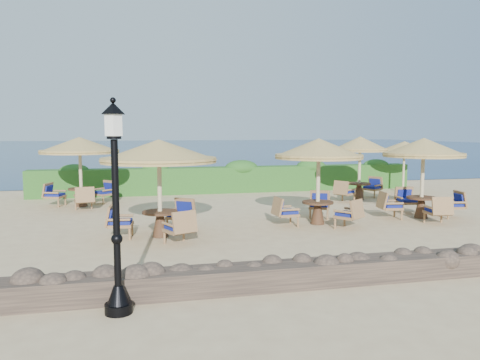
{
  "coord_description": "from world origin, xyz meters",
  "views": [
    {
      "loc": [
        -4.54,
        -14.21,
        2.88
      ],
      "look_at": [
        -1.15,
        0.41,
        1.3
      ],
      "focal_mm": 35.0,
      "sensor_mm": 36.0,
      "label": 1
    }
  ],
  "objects_px": {
    "cafe_set_1": "(318,163)",
    "extra_parasol": "(405,146)",
    "cafe_set_0": "(159,164)",
    "cafe_set_2": "(423,165)",
    "lamp_post": "(116,217)",
    "cafe_set_3": "(80,156)",
    "cafe_set_4": "(360,155)"
  },
  "relations": [
    {
      "from": "cafe_set_2",
      "to": "cafe_set_3",
      "type": "bearing_deg",
      "value": 155.72
    },
    {
      "from": "extra_parasol",
      "to": "cafe_set_1",
      "type": "xyz_separation_m",
      "value": [
        -6.77,
        -6.03,
        -0.28
      ]
    },
    {
      "from": "cafe_set_0",
      "to": "cafe_set_3",
      "type": "distance_m",
      "value": 6.45
    },
    {
      "from": "cafe_set_0",
      "to": "cafe_set_2",
      "type": "xyz_separation_m",
      "value": [
        8.59,
        0.84,
        -0.21
      ]
    },
    {
      "from": "cafe_set_0",
      "to": "cafe_set_4",
      "type": "relative_size",
      "value": 1.14
    },
    {
      "from": "lamp_post",
      "to": "cafe_set_3",
      "type": "relative_size",
      "value": 1.12
    },
    {
      "from": "cafe_set_1",
      "to": "cafe_set_3",
      "type": "xyz_separation_m",
      "value": [
        -7.48,
        5.22,
        0.05
      ]
    },
    {
      "from": "cafe_set_4",
      "to": "cafe_set_2",
      "type": "bearing_deg",
      "value": -89.38
    },
    {
      "from": "cafe_set_2",
      "to": "cafe_set_1",
      "type": "bearing_deg",
      "value": -177.55
    },
    {
      "from": "lamp_post",
      "to": "cafe_set_2",
      "type": "relative_size",
      "value": 1.15
    },
    {
      "from": "cafe_set_0",
      "to": "cafe_set_3",
      "type": "xyz_separation_m",
      "value": [
        -2.62,
        5.9,
        -0.04
      ]
    },
    {
      "from": "cafe_set_1",
      "to": "cafe_set_2",
      "type": "height_order",
      "value": "same"
    },
    {
      "from": "cafe_set_3",
      "to": "cafe_set_2",
      "type": "bearing_deg",
      "value": -24.28
    },
    {
      "from": "extra_parasol",
      "to": "cafe_set_2",
      "type": "distance_m",
      "value": 6.62
    },
    {
      "from": "extra_parasol",
      "to": "cafe_set_4",
      "type": "bearing_deg",
      "value": -152.64
    },
    {
      "from": "lamp_post",
      "to": "cafe_set_2",
      "type": "bearing_deg",
      "value": 32.64
    },
    {
      "from": "cafe_set_2",
      "to": "cafe_set_3",
      "type": "relative_size",
      "value": 0.97
    },
    {
      "from": "extra_parasol",
      "to": "lamp_post",
      "type": "bearing_deg",
      "value": -136.4
    },
    {
      "from": "cafe_set_1",
      "to": "cafe_set_2",
      "type": "distance_m",
      "value": 3.74
    },
    {
      "from": "lamp_post",
      "to": "cafe_set_4",
      "type": "distance_m",
      "value": 14.11
    },
    {
      "from": "cafe_set_1",
      "to": "extra_parasol",
      "type": "bearing_deg",
      "value": 41.72
    },
    {
      "from": "cafe_set_0",
      "to": "cafe_set_3",
      "type": "height_order",
      "value": "same"
    },
    {
      "from": "cafe_set_0",
      "to": "cafe_set_4",
      "type": "height_order",
      "value": "same"
    },
    {
      "from": "cafe_set_3",
      "to": "lamp_post",
      "type": "bearing_deg",
      "value": -81.61
    },
    {
      "from": "cafe_set_0",
      "to": "cafe_set_3",
      "type": "bearing_deg",
      "value": 113.98
    },
    {
      "from": "lamp_post",
      "to": "cafe_set_1",
      "type": "relative_size",
      "value": 1.19
    },
    {
      "from": "cafe_set_2",
      "to": "cafe_set_4",
      "type": "height_order",
      "value": "same"
    },
    {
      "from": "cafe_set_0",
      "to": "cafe_set_3",
      "type": "relative_size",
      "value": 1.06
    },
    {
      "from": "cafe_set_1",
      "to": "cafe_set_4",
      "type": "height_order",
      "value": "same"
    },
    {
      "from": "extra_parasol",
      "to": "cafe_set_2",
      "type": "bearing_deg",
      "value": -117.33
    },
    {
      "from": "extra_parasol",
      "to": "cafe_set_3",
      "type": "bearing_deg",
      "value": -176.73
    },
    {
      "from": "cafe_set_0",
      "to": "cafe_set_4",
      "type": "bearing_deg",
      "value": 30.91
    }
  ]
}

